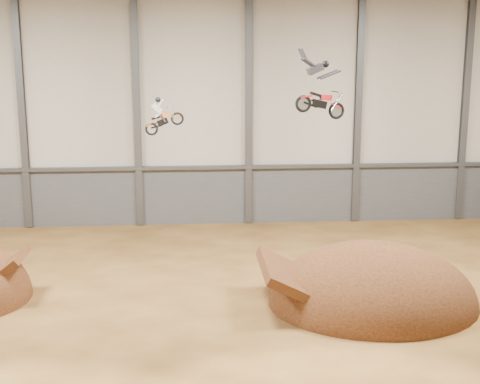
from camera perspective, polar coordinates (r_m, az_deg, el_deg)
The scene contains 12 objects.
floor at distance 27.37m, azimuth -3.57°, elevation -10.74°, with size 40.00×40.00×0.00m, color #533516.
back_wall at distance 40.37m, azimuth -4.02°, elevation 6.98°, with size 40.00×0.10×14.00m, color beige.
lower_band_back at distance 41.09m, azimuth -3.91°, elevation -0.34°, with size 39.80×0.18×3.50m, color #4C4E53.
steel_rail at distance 40.59m, azimuth -3.94°, elevation 2.09°, with size 39.80×0.35×0.20m, color #47494F.
steel_column_1 at distance 41.35m, azimuth -18.10°, elevation 6.54°, with size 0.40×0.36×13.90m, color #47494F.
steel_column_2 at distance 40.29m, azimuth -8.79°, elevation 6.86°, with size 0.40×0.36×13.90m, color #47494F.
steel_column_3 at distance 40.33m, azimuth 0.76°, elevation 7.00°, with size 0.40×0.36×13.90m, color #47494F.
steel_column_4 at distance 41.45m, azimuth 10.05°, elevation 6.96°, with size 0.40×0.36×13.90m, color #47494F.
steel_column_5 at distance 43.58m, azimuth 18.63°, elevation 6.76°, with size 0.40×0.36×13.90m, color #47494F.
landing_ramp at distance 29.44m, azimuth 11.18°, elevation -9.26°, with size 8.88×7.86×5.12m, color #381C0E.
fmx_rider_a at distance 31.53m, azimuth -6.29°, elevation 6.84°, with size 1.88×0.72×1.70m, color orange, non-canonical shape.
fmx_rider_b at distance 30.01m, azimuth 6.75°, elevation 9.07°, with size 3.15×0.90×2.70m, color red, non-canonical shape.
Camera 1 is at (-0.23, -25.21, 10.67)m, focal length 50.00 mm.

